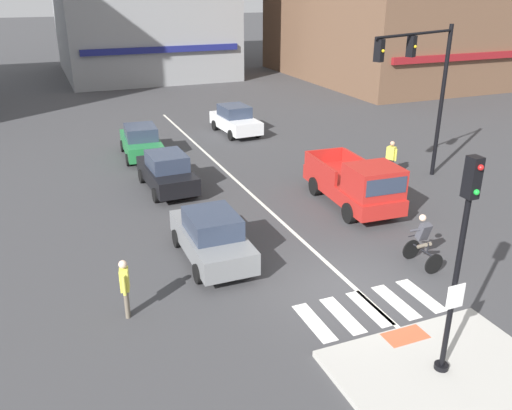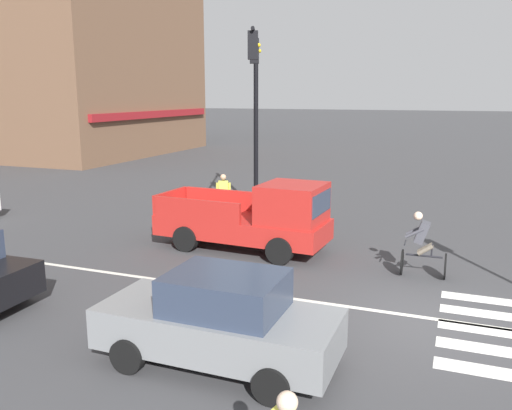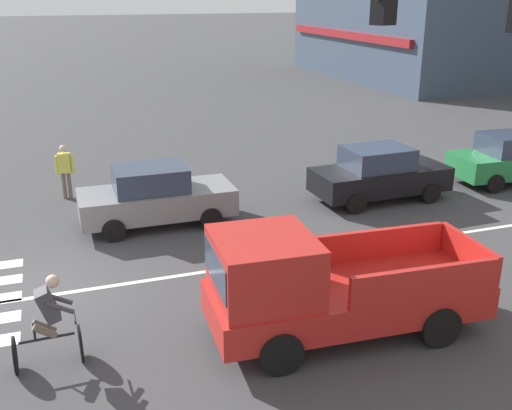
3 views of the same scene
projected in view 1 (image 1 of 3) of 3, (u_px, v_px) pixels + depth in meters
The scene contains 19 objects.
ground_plane at pixel (349, 290), 15.41m from camera, with size 300.00×300.00×0.00m, color #3D3D3F.
traffic_island at pixel (440, 371), 12.07m from camera, with size 4.79×3.30×0.15m, color #B2AFA8.
tactile_pad_front at pixel (405, 336), 13.14m from camera, with size 1.10×0.60×0.01m, color #DB5B38.
signal_pole at pixel (461, 250), 10.88m from camera, with size 0.44×0.38×5.00m.
crosswalk_stripe_a at pixel (314, 322), 13.92m from camera, with size 0.44×1.80×0.01m, color silver.
crosswalk_stripe_b at pixel (342, 315), 14.22m from camera, with size 0.44×1.80×0.01m, color silver.
crosswalk_stripe_c at pixel (370, 308), 14.52m from camera, with size 0.44×1.80×0.01m, color silver.
crosswalk_stripe_d at pixel (396, 302), 14.82m from camera, with size 0.44×1.80×0.01m, color silver.
crosswalk_stripe_e at pixel (421, 295), 15.12m from camera, with size 0.44×1.80×0.01m, color silver.
lane_centre_line at pixel (236, 180), 24.02m from camera, with size 0.14×28.00×0.01m, color silver.
traffic_light_mast at pixel (425, 77), 21.93m from camera, with size 5.06×2.04×6.64m.
car_white_eastbound_distant at pixel (235, 120), 31.21m from camera, with size 2.01×4.18×1.64m.
car_green_westbound_distant at pixel (141, 142), 26.93m from camera, with size 2.03×4.19×1.64m.
car_black_westbound_far at pixel (167, 172), 22.63m from camera, with size 1.93×4.15×1.64m.
car_grey_westbound_near at pixel (212, 236), 16.82m from camera, with size 1.86×4.11×1.64m.
pickup_truck_red_eastbound_mid at pixel (357, 185), 20.63m from camera, with size 2.27×5.20×2.08m.
cyclist at pixel (423, 240), 16.43m from camera, with size 0.69×1.11×1.68m.
pedestrian_at_curb_left at pixel (125, 284), 13.82m from camera, with size 0.29×0.54×1.67m.
pedestrian_waiting_far_side at pixel (391, 156), 24.11m from camera, with size 0.35×0.51×1.67m.
Camera 1 is at (-7.55, -11.27, 8.18)m, focal length 37.41 mm.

